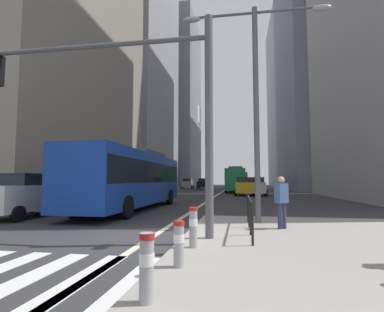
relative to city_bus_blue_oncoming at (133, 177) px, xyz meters
The scene contains 23 objects.
ground_plane 13.30m from the city_bus_blue_oncoming, 74.86° to the left, with size 160.00×160.00×0.00m, color #303033.
median_island 12.31m from the city_bus_blue_oncoming, 42.81° to the right, with size 9.00×10.00×0.15m, color gray.
crosswalk_stripes 11.69m from the city_bus_blue_oncoming, 77.79° to the right, with size 7.65×3.20×0.01m.
lane_centre_line 23.05m from the city_bus_blue_oncoming, 81.39° to the left, with size 0.20×80.00×0.01m, color beige.
office_tower_left_mid 43.74m from the city_bus_blue_oncoming, 109.06° to the left, with size 10.21×22.01×45.35m, color #9E9EA3.
office_tower_left_far 67.01m from the city_bus_blue_oncoming, 101.39° to the left, with size 13.95×20.43×45.93m, color gray.
office_tower_right_mid 48.87m from the city_bus_blue_oncoming, 61.10° to the left, with size 13.52×21.82×52.62m, color slate.
office_tower_right_far 71.62m from the city_bus_blue_oncoming, 72.63° to the left, with size 11.74×23.24×45.77m, color #9E9EA3.
city_bus_blue_oncoming is the anchor object (origin of this frame).
sedan_white_oncoming 5.35m from the city_bus_blue_oncoming, 132.26° to the right, with size 2.11×4.34×1.94m.
city_bus_red_receding 25.89m from the city_bus_blue_oncoming, 77.81° to the left, with size 2.85×10.72×3.40m.
city_bus_red_distant 45.53m from the city_bus_blue_oncoming, 82.28° to the left, with size 2.75×11.45×3.40m.
car_oncoming_mid 39.71m from the city_bus_blue_oncoming, 95.68° to the left, with size 2.20×4.22×1.94m.
car_receding_near 17.28m from the city_bus_blue_oncoming, 68.21° to the left, with size 2.06×4.38×1.94m.
car_receding_far 17.94m from the city_bus_blue_oncoming, 64.57° to the left, with size 2.14×4.20×1.94m.
car_oncoming_far 36.48m from the city_bus_blue_oncoming, 90.80° to the left, with size 2.12×4.06×1.94m.
traffic_signal_gantry 8.94m from the city_bus_blue_oncoming, 70.76° to the right, with size 6.88×0.65×6.00m.
street_lamp_post 8.97m from the city_bus_blue_oncoming, 37.24° to the right, with size 5.50×0.32×8.00m.
bollard_front 13.25m from the city_bus_blue_oncoming, 68.57° to the right, with size 0.20×0.20×0.84m.
bollard_left 11.89m from the city_bus_blue_oncoming, 65.49° to the right, with size 0.20×0.20×0.79m.
bollard_right 10.55m from the city_bus_blue_oncoming, 62.00° to the right, with size 0.20×0.20×0.89m.
pedestrian_railing 9.36m from the city_bus_blue_oncoming, 47.89° to the right, with size 0.06×3.97×0.98m.
pedestrian_walking 9.64m from the city_bus_blue_oncoming, 41.11° to the right, with size 0.45×0.43×1.61m.
Camera 1 is at (2.53, -8.58, 1.65)m, focal length 27.51 mm.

